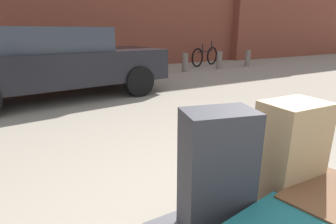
# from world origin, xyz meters

# --- Properties ---
(suitcase_brown_stacked_top) EXTENTS (0.60, 0.53, 0.23)m
(suitcase_brown_stacked_top) POSITION_xyz_m (0.26, -0.11, 0.45)
(suitcase_brown_stacked_top) COLOR #51331E
(suitcase_brown_stacked_top) RESTS_ON luggage_cart
(suitcase_tan_center) EXTENTS (0.36, 0.27, 0.64)m
(suitcase_tan_center) POSITION_xyz_m (0.23, 0.19, 0.66)
(suitcase_tan_center) COLOR #9E7F56
(suitcase_tan_center) RESTS_ON luggage_cart
(suitcase_charcoal_front_right) EXTENTS (0.39, 0.30, 0.66)m
(suitcase_charcoal_front_right) POSITION_xyz_m (-0.27, 0.22, 0.67)
(suitcase_charcoal_front_right) COLOR #2D2D33
(suitcase_charcoal_front_right) RESTS_ON luggage_cart
(parked_car) EXTENTS (4.46, 2.26, 1.42)m
(parked_car) POSITION_xyz_m (-0.40, 5.23, 0.76)
(parked_car) COLOR black
(parked_car) RESTS_ON ground_plane
(bicycle_leaning) EXTENTS (1.68, 0.64, 0.96)m
(bicycle_leaning) POSITION_xyz_m (5.53, 8.02, 0.37)
(bicycle_leaning) COLOR black
(bicycle_leaning) RESTS_ON ground_plane
(bollard_kerb_near) EXTENTS (0.20, 0.20, 0.63)m
(bollard_kerb_near) POSITION_xyz_m (2.75, 7.05, 0.31)
(bollard_kerb_near) COLOR #72665B
(bollard_kerb_near) RESTS_ON ground_plane
(bollard_kerb_mid) EXTENTS (0.20, 0.20, 0.63)m
(bollard_kerb_mid) POSITION_xyz_m (3.95, 7.05, 0.31)
(bollard_kerb_mid) COLOR #72665B
(bollard_kerb_mid) RESTS_ON ground_plane
(bollard_kerb_far) EXTENTS (0.20, 0.20, 0.63)m
(bollard_kerb_far) POSITION_xyz_m (5.45, 7.05, 0.31)
(bollard_kerb_far) COLOR #72665B
(bollard_kerb_far) RESTS_ON ground_plane
(bollard_corner) EXTENTS (0.20, 0.20, 0.63)m
(bollard_corner) POSITION_xyz_m (6.87, 7.05, 0.31)
(bollard_corner) COLOR #72665B
(bollard_corner) RESTS_ON ground_plane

